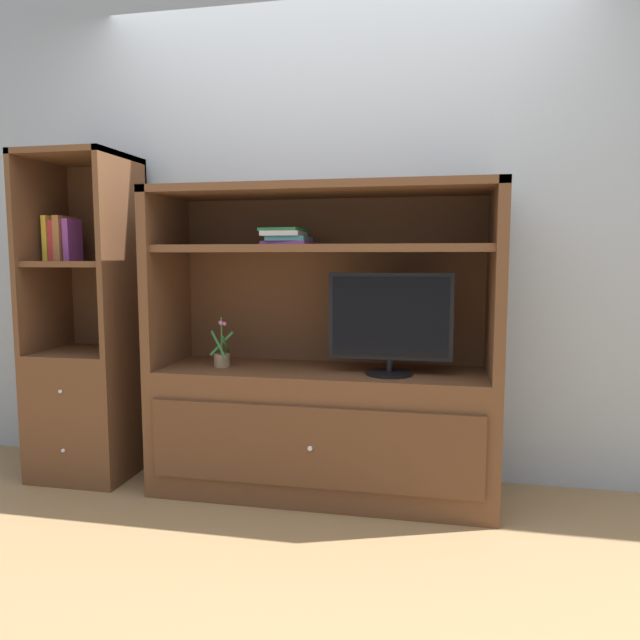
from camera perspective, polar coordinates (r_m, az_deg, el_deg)
ground_plane at (r=2.71m, az=-1.57°, el=-19.53°), size 8.00×8.00×0.00m
painted_rear_wall at (r=3.18m, az=1.47°, el=10.22°), size 6.00×0.10×2.80m
media_console at (r=2.92m, az=0.22°, el=-7.50°), size 1.68×0.54×1.51m
tv_monitor at (r=2.74m, az=6.85°, el=-0.17°), size 0.58×0.22×0.48m
potted_plant at (r=2.98m, az=-9.55°, el=-3.63°), size 0.11×0.14×0.25m
magazine_stack at (r=2.88m, az=-3.20°, el=8.08°), size 0.25×0.30×0.08m
bookshelf_tall at (r=3.40m, az=-21.62°, el=-4.76°), size 0.51×0.49×1.71m
upright_book_row at (r=3.40m, az=-23.83°, el=7.21°), size 0.15×0.16×0.24m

